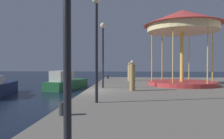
# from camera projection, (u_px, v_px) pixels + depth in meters

# --- Properties ---
(ground_plane) EXTENTS (120.00, 120.00, 0.00)m
(ground_plane) POSITION_uv_depth(u_px,v_px,m) (85.00, 103.00, 12.65)
(ground_plane) COLOR black
(quay_dock) EXTENTS (14.43, 27.06, 0.80)m
(quay_dock) POSITION_uv_depth(u_px,v_px,m) (206.00, 98.00, 12.20)
(quay_dock) COLOR slate
(quay_dock) RESTS_ON ground
(motorboat_green) EXTENTS (3.09, 6.20, 1.79)m
(motorboat_green) POSITION_uv_depth(u_px,v_px,m) (66.00, 82.00, 20.38)
(motorboat_green) COLOR #236638
(motorboat_green) RESTS_ON ground
(carousel) EXTENTS (5.86, 5.86, 5.74)m
(carousel) POSITION_uv_depth(u_px,v_px,m) (182.00, 29.00, 15.69)
(carousel) COLOR #B23333
(carousel) RESTS_ON quay_dock
(lamp_post_mid_promenade) EXTENTS (0.36, 0.36, 4.42)m
(lamp_post_mid_promenade) POSITION_uv_depth(u_px,v_px,m) (96.00, 29.00, 8.44)
(lamp_post_mid_promenade) COLOR black
(lamp_post_mid_promenade) RESTS_ON quay_dock
(lamp_post_far_end) EXTENTS (0.36, 0.36, 4.39)m
(lamp_post_far_end) POSITION_uv_depth(u_px,v_px,m) (103.00, 44.00, 13.85)
(lamp_post_far_end) COLOR black
(lamp_post_far_end) RESTS_ON quay_dock
(bollard_center) EXTENTS (0.24, 0.24, 0.40)m
(bollard_center) POSITION_uv_depth(u_px,v_px,m) (108.00, 77.00, 23.06)
(bollard_center) COLOR #2D2D33
(bollard_center) RESTS_ON quay_dock
(bollard_south) EXTENTS (0.24, 0.24, 0.40)m
(bollard_south) POSITION_uv_depth(u_px,v_px,m) (63.00, 109.00, 6.39)
(bollard_south) COLOR #2D2D33
(bollard_south) RESTS_ON quay_dock
(person_far_corner) EXTENTS (0.34, 0.34, 1.84)m
(person_far_corner) POSITION_uv_depth(u_px,v_px,m) (132.00, 76.00, 12.38)
(person_far_corner) COLOR #937A4C
(person_far_corner) RESTS_ON quay_dock
(person_near_carousel) EXTENTS (0.34, 0.34, 1.79)m
(person_near_carousel) POSITION_uv_depth(u_px,v_px,m) (129.00, 72.00, 20.24)
(person_near_carousel) COLOR tan
(person_near_carousel) RESTS_ON quay_dock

